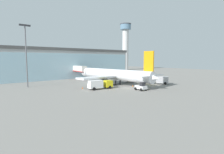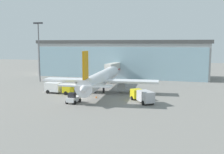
% 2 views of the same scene
% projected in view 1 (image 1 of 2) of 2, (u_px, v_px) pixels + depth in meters
% --- Properties ---
extents(ground, '(240.00, 240.00, 0.00)m').
position_uv_depth(ground, '(129.00, 88.00, 52.60)').
color(ground, gray).
extents(terminal_building, '(63.76, 16.98, 13.51)m').
position_uv_depth(terminal_building, '(67.00, 63.00, 83.14)').
color(terminal_building, '#A0A0A0').
rests_on(terminal_building, ground).
extents(jet_bridge, '(3.34, 11.74, 5.81)m').
position_uv_depth(jet_bridge, '(79.00, 69.00, 74.81)').
color(jet_bridge, beige).
rests_on(jet_bridge, ground).
extents(control_tower, '(8.95, 8.95, 36.88)m').
position_uv_depth(control_tower, '(125.00, 43.00, 140.66)').
color(control_tower, silver).
rests_on(control_tower, ground).
extents(apron_light_mast, '(3.20, 0.40, 19.02)m').
position_uv_depth(apron_light_mast, '(26.00, 50.00, 53.01)').
color(apron_light_mast, '#59595E').
rests_on(apron_light_mast, ground).
extents(airplane, '(29.40, 36.23, 10.91)m').
position_uv_depth(airplane, '(114.00, 75.00, 60.11)').
color(airplane, silver).
rests_on(airplane, ground).
extents(catering_truck, '(7.51, 3.21, 2.65)m').
position_uv_depth(catering_truck, '(100.00, 84.00, 50.32)').
color(catering_truck, yellow).
rests_on(catering_truck, ground).
extents(fuel_truck, '(6.04, 7.21, 2.65)m').
position_uv_depth(fuel_truck, '(158.00, 80.00, 60.66)').
color(fuel_truck, yellow).
rests_on(fuel_truck, ground).
extents(baggage_cart, '(2.89, 3.22, 1.50)m').
position_uv_depth(baggage_cart, '(131.00, 81.00, 66.10)').
color(baggage_cart, gray).
rests_on(baggage_cart, ground).
extents(pushback_tug, '(2.43, 3.36, 2.30)m').
position_uv_depth(pushback_tug, '(141.00, 87.00, 48.48)').
color(pushback_tug, silver).
rests_on(pushback_tug, ground).
extents(safety_cone_nose, '(0.36, 0.36, 0.55)m').
position_uv_depth(safety_cone_nose, '(133.00, 86.00, 55.18)').
color(safety_cone_nose, orange).
rests_on(safety_cone_nose, ground).
extents(safety_cone_wingtip, '(0.36, 0.36, 0.55)m').
position_uv_depth(safety_cone_wingtip, '(83.00, 88.00, 51.09)').
color(safety_cone_wingtip, orange).
rests_on(safety_cone_wingtip, ground).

